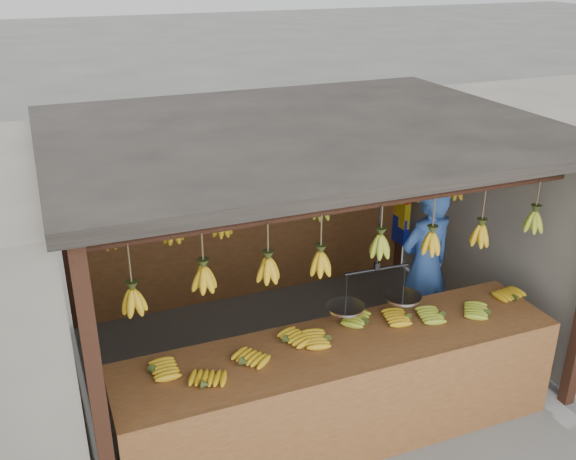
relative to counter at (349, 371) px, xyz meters
name	(u,v)px	position (x,y,z in m)	size (l,w,h in m)	color
ground	(299,360)	(0.09, 1.23, -0.72)	(80.00, 80.00, 0.00)	#5B5B57
stall	(287,162)	(0.09, 1.56, 1.26)	(4.30, 3.30, 2.40)	black
counter	(349,371)	(0.00, 0.00, 0.00)	(3.66, 0.83, 0.96)	brown
hanging_bananas	(301,211)	(0.09, 1.22, 0.90)	(3.58, 2.24, 0.39)	gold
balance_scale	(375,298)	(0.32, 0.23, 0.47)	(0.81, 0.33, 0.87)	black
vendor	(425,265)	(1.43, 1.15, 0.13)	(0.62, 0.41, 1.69)	#3359A5
bag_bundles	(403,199)	(2.03, 2.58, 0.27)	(0.08, 0.26, 1.21)	#199926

